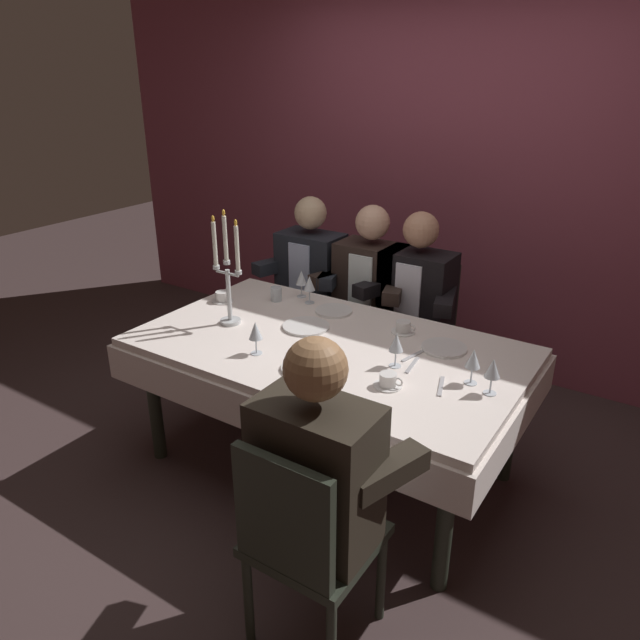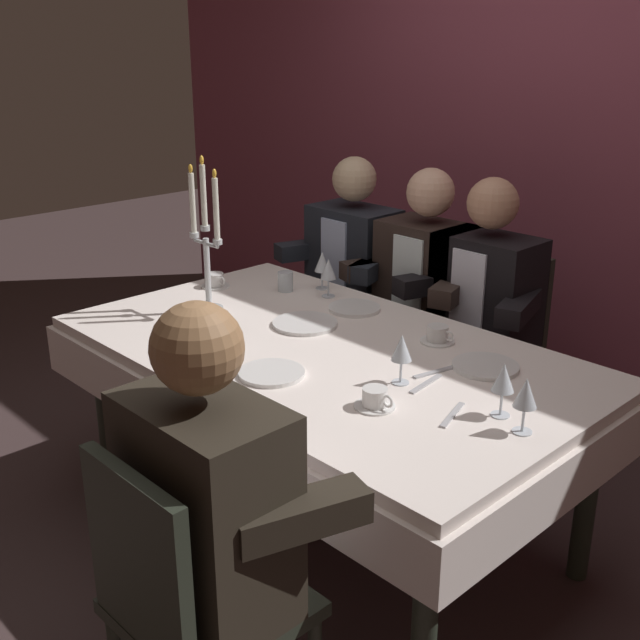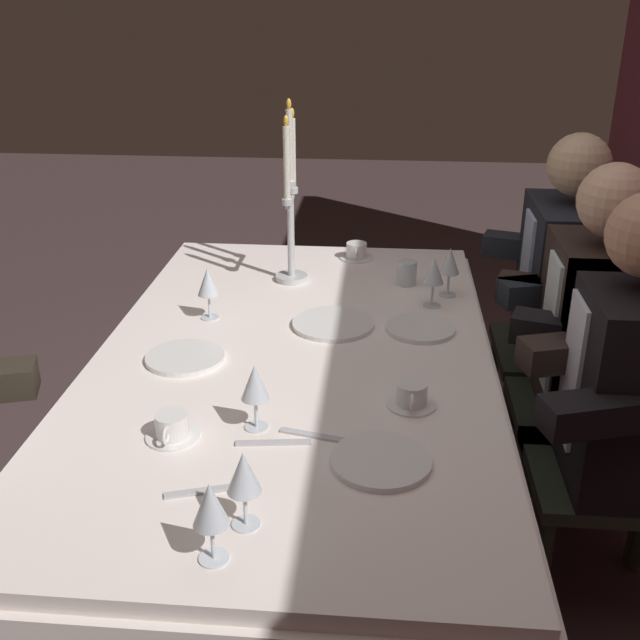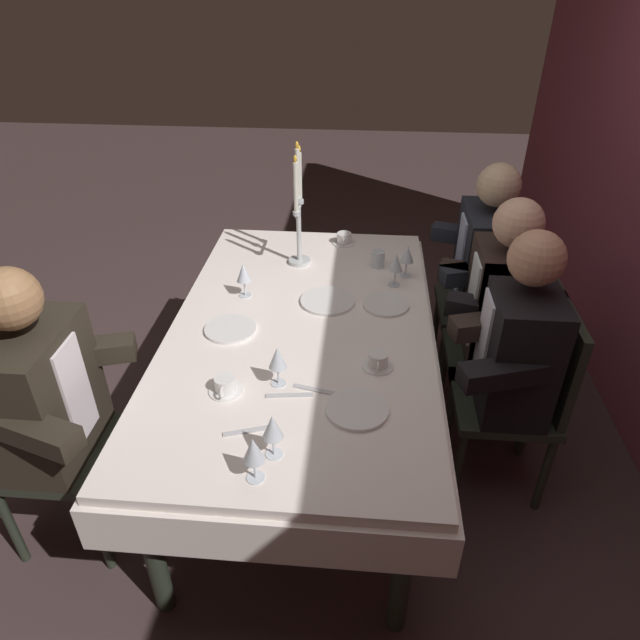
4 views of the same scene
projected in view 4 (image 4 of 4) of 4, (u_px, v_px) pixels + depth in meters
ground_plane at (304, 449)px, 2.80m from camera, size 12.00×12.00×0.00m
dining_table at (301, 348)px, 2.46m from camera, size 1.94×1.14×0.74m
candelabra at (299, 216)px, 2.73m from camera, size 0.19×0.11×0.61m
dinner_plate_0 at (328, 301)px, 2.55m from camera, size 0.25×0.25×0.01m
dinner_plate_1 at (357, 409)px, 1.95m from camera, size 0.22×0.22×0.01m
dinner_plate_2 at (230, 329)px, 2.36m from camera, size 0.22×0.22×0.01m
dinner_plate_3 at (386, 304)px, 2.52m from camera, size 0.21×0.21×0.01m
wine_glass_0 at (273, 428)px, 1.72m from camera, size 0.07×0.07×0.16m
wine_glass_1 at (407, 255)px, 2.70m from camera, size 0.07×0.07×0.16m
wine_glass_2 at (253, 451)px, 1.64m from camera, size 0.07×0.07×0.16m
wine_glass_3 at (277, 358)px, 2.01m from camera, size 0.07×0.07×0.16m
wine_glass_4 at (396, 263)px, 2.62m from camera, size 0.07×0.07×0.16m
wine_glass_5 at (244, 274)px, 2.54m from camera, size 0.07×0.07×0.16m
water_tumbler_0 at (378, 259)px, 2.82m from camera, size 0.07×0.07×0.08m
coffee_cup_0 at (225, 386)px, 2.02m from camera, size 0.13×0.12×0.06m
coffee_cup_1 at (378, 361)px, 2.14m from camera, size 0.13×0.12×0.06m
coffee_cup_2 at (344, 239)px, 3.05m from camera, size 0.13×0.12×0.06m
fork_0 at (249, 431)px, 1.86m from camera, size 0.07×0.17×0.01m
spoon_1 at (290, 395)px, 2.01m from camera, size 0.04×0.17×0.01m
knife_2 at (319, 391)px, 2.03m from camera, size 0.06×0.19×0.01m
seated_diner_0 at (487, 260)px, 2.91m from camera, size 0.63×0.48×1.24m
seated_diner_1 at (503, 306)px, 2.53m from camera, size 0.63×0.48×1.24m
seated_diner_2 at (517, 347)px, 2.27m from camera, size 0.63×0.48×1.24m
seated_diner_3 at (41, 394)px, 2.03m from camera, size 0.63×0.48×1.24m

